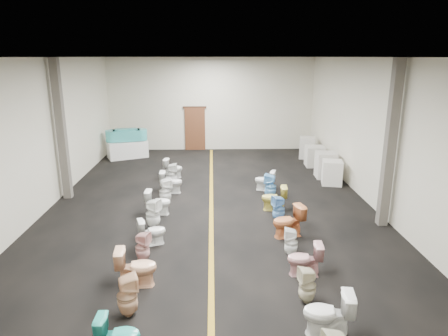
{
  "coord_description": "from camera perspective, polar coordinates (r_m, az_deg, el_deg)",
  "views": [
    {
      "loc": [
        0.04,
        -11.68,
        4.52
      ],
      "look_at": [
        0.43,
        1.0,
        0.97
      ],
      "focal_mm": 32.0,
      "sensor_mm": 36.0,
      "label": 1
    }
  ],
  "objects": [
    {
      "name": "appliance_crate_a",
      "position": [
        15.04,
        15.17,
        -0.64
      ],
      "size": [
        0.81,
        0.81,
        0.88
      ],
      "primitive_type": "cube",
      "rotation": [
        0.0,
        0.0,
        -0.2
      ],
      "color": "white",
      "rests_on": "floor"
    },
    {
      "name": "floor",
      "position": [
        12.52,
        -1.83,
        -5.52
      ],
      "size": [
        16.0,
        16.0,
        0.0
      ],
      "primitive_type": "plane",
      "color": "black",
      "rests_on": "ground"
    },
    {
      "name": "toilet_left_4",
      "position": [
        10.14,
        -10.25,
        -8.93
      ],
      "size": [
        0.76,
        0.58,
        0.69
      ],
      "primitive_type": "imported",
      "rotation": [
        0.0,
        0.0,
        1.9
      ],
      "color": "white",
      "rests_on": "floor"
    },
    {
      "name": "back_door",
      "position": [
        19.94,
        -4.16,
        5.58
      ],
      "size": [
        1.0,
        0.1,
        2.1
      ],
      "primitive_type": "cube",
      "color": "#562D19",
      "rests_on": "floor"
    },
    {
      "name": "toilet_left_10",
      "position": [
        15.52,
        -7.26,
        -0.01
      ],
      "size": [
        0.78,
        0.53,
        0.73
      ],
      "primitive_type": "imported",
      "rotation": [
        0.0,
        0.0,
        1.39
      ],
      "color": "white",
      "rests_on": "floor"
    },
    {
      "name": "toilet_left_9",
      "position": [
        14.59,
        -7.46,
        -0.88
      ],
      "size": [
        0.38,
        0.37,
        0.81
      ],
      "primitive_type": "imported",
      "rotation": [
        0.0,
        0.0,
        1.54
      ],
      "color": "silver",
      "rests_on": "floor"
    },
    {
      "name": "toilet_right_7",
      "position": [
        12.2,
        7.17,
        -4.29
      ],
      "size": [
        0.79,
        0.49,
        0.77
      ],
      "primitive_type": "imported",
      "rotation": [
        0.0,
        0.0,
        -1.66
      ],
      "color": "#D5C552",
      "rests_on": "floor"
    },
    {
      "name": "appliance_crate_b",
      "position": [
        15.82,
        14.31,
        0.41
      ],
      "size": [
        0.75,
        0.75,
        0.99
      ],
      "primitive_type": "cube",
      "rotation": [
        0.0,
        0.0,
        -0.04
      ],
      "color": "beige",
      "rests_on": "floor"
    },
    {
      "name": "toilet_right_9",
      "position": [
        13.97,
        5.87,
        -1.76
      ],
      "size": [
        0.8,
        0.6,
        0.72
      ],
      "primitive_type": "imported",
      "rotation": [
        0.0,
        0.0,
        -1.87
      ],
      "color": "white",
      "rests_on": "floor"
    },
    {
      "name": "wall_right",
      "position": [
        12.89,
        20.98,
        4.47
      ],
      "size": [
        0.0,
        16.0,
        16.0
      ],
      "primitive_type": "plane",
      "rotation": [
        1.57,
        0.0,
        -1.57
      ],
      "color": "beige",
      "rests_on": "ground"
    },
    {
      "name": "toilet_left_3",
      "position": [
        9.39,
        -11.56,
        -10.99
      ],
      "size": [
        0.42,
        0.41,
        0.72
      ],
      "primitive_type": "imported",
      "rotation": [
        0.0,
        0.0,
        1.24
      ],
      "color": "#D69D99",
      "rests_on": "floor"
    },
    {
      "name": "column_left",
      "position": [
        13.74,
        -22.22,
        4.98
      ],
      "size": [
        0.25,
        0.25,
        4.5
      ],
      "primitive_type": "cube",
      "color": "#59544C",
      "rests_on": "floor"
    },
    {
      "name": "toilet_left_8",
      "position": [
        13.75,
        -7.56,
        -2.0
      ],
      "size": [
        0.75,
        0.43,
        0.77
      ],
      "primitive_type": "imported",
      "rotation": [
        0.0,
        0.0,
        1.57
      ],
      "color": "white",
      "rests_on": "floor"
    },
    {
      "name": "appliance_crate_c",
      "position": [
        17.39,
        12.82,
        1.64
      ],
      "size": [
        0.79,
        0.79,
        0.85
      ],
      "primitive_type": "cube",
      "rotation": [
        0.0,
        0.0,
        -0.05
      ],
      "color": "silver",
      "rests_on": "floor"
    },
    {
      "name": "display_table",
      "position": [
        18.96,
        -13.62,
        2.61
      ],
      "size": [
        1.94,
        1.52,
        0.77
      ],
      "primitive_type": "cube",
      "rotation": [
        0.0,
        0.0,
        0.44
      ],
      "color": "white",
      "rests_on": "floor"
    },
    {
      "name": "ceiling",
      "position": [
        11.68,
        -2.03,
        15.54
      ],
      "size": [
        16.0,
        16.0,
        0.0
      ],
      "primitive_type": "plane",
      "rotation": [
        3.14,
        0.0,
        0.0
      ],
      "color": "black",
      "rests_on": "ground"
    },
    {
      "name": "toilet_left_6",
      "position": [
        11.97,
        -9.4,
        -4.83
      ],
      "size": [
        0.75,
        0.44,
        0.75
      ],
      "primitive_type": "imported",
      "rotation": [
        0.0,
        0.0,
        1.53
      ],
      "color": "white",
      "rests_on": "floor"
    },
    {
      "name": "wall_front",
      "position": [
        4.32,
        -2.11,
        -16.04
      ],
      "size": [
        10.0,
        0.0,
        10.0
      ],
      "primitive_type": "plane",
      "rotation": [
        -1.57,
        0.0,
        0.0
      ],
      "color": "beige",
      "rests_on": "ground"
    },
    {
      "name": "toilet_right_4",
      "position": [
        9.57,
        9.57,
        -10.42
      ],
      "size": [
        0.35,
        0.35,
        0.69
      ],
      "primitive_type": "imported",
      "rotation": [
        0.0,
        0.0,
        -1.68
      ],
      "color": "white",
      "rests_on": "floor"
    },
    {
      "name": "toilet_left_7",
      "position": [
        12.76,
        -8.4,
        -3.28
      ],
      "size": [
        0.5,
        0.5,
        0.83
      ],
      "primitive_type": "imported",
      "rotation": [
        0.0,
        0.0,
        1.97
      ],
      "color": "white",
      "rests_on": "floor"
    },
    {
      "name": "toilet_left_0",
      "position": [
        6.92,
        -14.81,
        -22.09
      ],
      "size": [
        0.68,
        0.4,
        0.69
      ],
      "primitive_type": "imported",
      "rotation": [
        0.0,
        0.0,
        1.55
      ],
      "color": "teal",
      "rests_on": "floor"
    },
    {
      "name": "bathtub",
      "position": [
        18.82,
        -13.76,
        4.64
      ],
      "size": [
        1.83,
        0.93,
        0.55
      ],
      "rotation": [
        0.0,
        0.0,
        0.23
      ],
      "color": "#3BACAC",
      "rests_on": "display_table"
    },
    {
      "name": "toilet_right_6",
      "position": [
        11.39,
        7.82,
        -5.8
      ],
      "size": [
        0.43,
        0.43,
        0.77
      ],
      "primitive_type": "imported",
      "rotation": [
        0.0,
        0.0,
        -1.29
      ],
      "color": "#6FABE5",
      "rests_on": "floor"
    },
    {
      "name": "toilet_right_2",
      "position": [
        7.98,
        11.82,
        -16.08
      ],
      "size": [
        0.38,
        0.37,
        0.73
      ],
      "primitive_type": "imported",
      "rotation": [
        0.0,
        0.0,
        -1.43
      ],
      "color": "beige",
      "rests_on": "floor"
    },
    {
      "name": "toilet_left_5",
      "position": [
        11.01,
        -10.11,
        -6.46
      ],
      "size": [
        0.5,
        0.5,
        0.84
      ],
      "primitive_type": "imported",
      "rotation": [
        0.0,
        0.0,
        1.17
      ],
      "color": "white",
      "rests_on": "floor"
    },
    {
      "name": "toilet_left_1",
      "position": [
        7.66,
        -13.65,
        -17.32
      ],
      "size": [
        0.48,
        0.47,
        0.81
      ],
      "primitive_type": "imported",
      "rotation": [
        0.0,
        0.0,
        1.93
      ],
      "color": "tan",
      "rests_on": "floor"
    },
    {
      "name": "column_right",
      "position": [
        11.44,
        22.63,
        2.99
      ],
      "size": [
        0.25,
        0.25,
        4.5
      ],
      "primitive_type": "cube",
      "color": "#59544C",
      "rests_on": "floor"
    },
    {
      "name": "wall_back",
      "position": [
        19.81,
        -1.88,
        9.06
      ],
      "size": [
        10.0,
        0.0,
        10.0
      ],
      "primitive_type": "plane",
      "rotation": [
        1.57,
        0.0,
        0.0
      ],
      "color": "beige",
      "rests_on": "ground"
    },
    {
      "name": "appliance_crate_d",
      "position": [
        18.7,
        11.79,
        2.86
      ],
      "size": [
        0.83,
        0.83,
        0.97
      ],
      "primitive_type": "cube",
      "rotation": [
        0.0,
        0.0,
        -0.24
      ],
      "color": "silver",
      "rests_on": "floor"
    },
    {
      "name": "toilet_right_5",
      "position": [
        10.5,
        9.16,
        -7.55
      ],
      "size": [
        0.92,
        0.67,
        0.84
      ],
      "primitive_type": "imported",
      "rotation": [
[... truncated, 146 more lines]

